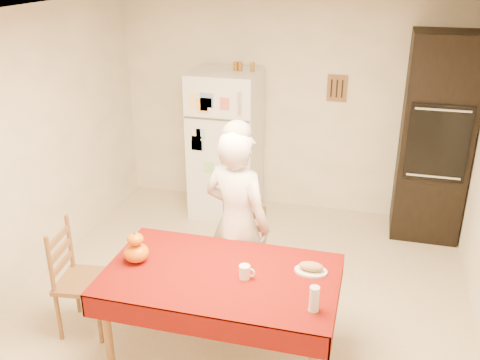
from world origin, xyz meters
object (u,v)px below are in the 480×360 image
(refrigerator, at_px, (226,144))
(chair_far, at_px, (240,253))
(oven_cabinet, at_px, (435,139))
(wine_glass, at_px, (314,299))
(seated_woman, at_px, (237,224))
(pumpkin_lower, at_px, (136,253))
(dining_table, at_px, (221,281))
(bread_plate, at_px, (311,271))
(coffee_mug, at_px, (245,272))
(chair_left, at_px, (76,275))

(refrigerator, distance_m, chair_far, 1.90)
(oven_cabinet, relative_size, chair_far, 2.32)
(refrigerator, height_order, wine_glass, refrigerator)
(seated_woman, height_order, pumpkin_lower, seated_woman)
(oven_cabinet, height_order, dining_table, oven_cabinet)
(oven_cabinet, xyz_separation_m, bread_plate, (-0.97, -2.35, -0.33))
(refrigerator, bearing_deg, oven_cabinet, 1.18)
(oven_cabinet, distance_m, chair_far, 2.52)
(bread_plate, bearing_deg, wine_glass, -79.95)
(refrigerator, xyz_separation_m, coffee_mug, (0.86, -2.49, -0.04))
(wine_glass, bearing_deg, chair_far, 127.83)
(refrigerator, bearing_deg, dining_table, -74.67)
(chair_left, bearing_deg, coffee_mug, -99.96)
(chair_far, height_order, seated_woman, seated_woman)
(refrigerator, distance_m, coffee_mug, 2.64)
(coffee_mug, bearing_deg, chair_far, 107.52)
(oven_cabinet, height_order, pumpkin_lower, oven_cabinet)
(chair_left, relative_size, wine_glass, 5.40)
(coffee_mug, relative_size, bread_plate, 0.42)
(oven_cabinet, height_order, chair_far, oven_cabinet)
(chair_far, bearing_deg, refrigerator, 117.05)
(chair_far, distance_m, seated_woman, 0.33)
(oven_cabinet, xyz_separation_m, pumpkin_lower, (-2.26, -2.53, -0.27))
(bread_plate, bearing_deg, coffee_mug, -156.81)
(refrigerator, height_order, coffee_mug, refrigerator)
(chair_far, bearing_deg, pumpkin_lower, -123.08)
(bread_plate, bearing_deg, dining_table, -163.87)
(seated_woman, relative_size, coffee_mug, 16.66)
(chair_left, height_order, wine_glass, chair_left)
(chair_far, relative_size, bread_plate, 3.96)
(refrigerator, height_order, seated_woman, refrigerator)
(chair_far, height_order, chair_left, same)
(wine_glass, height_order, bread_plate, wine_glass)
(pumpkin_lower, relative_size, wine_glass, 1.07)
(dining_table, height_order, coffee_mug, coffee_mug)
(seated_woman, xyz_separation_m, coffee_mug, (0.23, -0.65, -0.02))
(refrigerator, height_order, chair_left, refrigerator)
(oven_cabinet, bearing_deg, coffee_mug, -119.19)
(dining_table, relative_size, chair_far, 1.79)
(chair_left, distance_m, bread_plate, 1.90)
(refrigerator, distance_m, pumpkin_lower, 2.48)
(chair_left, distance_m, wine_glass, 2.00)
(oven_cabinet, distance_m, pumpkin_lower, 3.40)
(dining_table, bearing_deg, chair_far, 93.90)
(dining_table, bearing_deg, pumpkin_lower, 179.94)
(chair_far, bearing_deg, chair_left, -143.53)
(coffee_mug, bearing_deg, oven_cabinet, 60.81)
(oven_cabinet, bearing_deg, chair_far, -132.31)
(seated_woman, distance_m, wine_glass, 1.17)
(chair_left, relative_size, bread_plate, 3.96)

